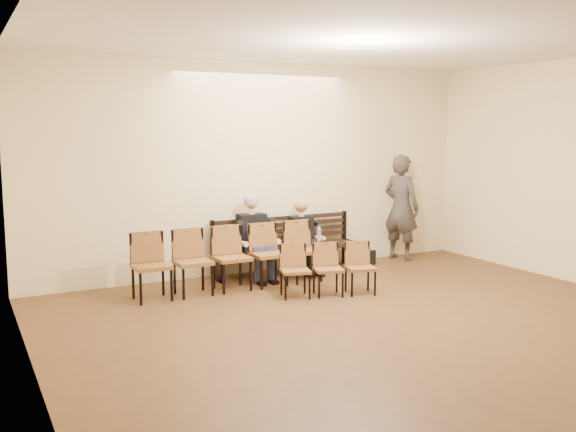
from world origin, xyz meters
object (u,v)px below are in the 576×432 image
Objects in this scene: seated_man at (254,237)px; water_bottle at (319,241)px; seated_woman at (304,241)px; passerby at (401,199)px; chair_row_front at (232,258)px; bench at (287,259)px; bag at (365,258)px; chair_row_back at (328,270)px; laptop at (255,245)px.

seated_man is 1.09m from water_bottle.
passerby is at bearing 4.08° from seated_woman.
passerby reaches higher than chair_row_front.
water_bottle reaches higher than bench.
chair_row_front reaches higher than bag.
chair_row_front reaches higher than water_bottle.
passerby is 1.62× the size of chair_row_back.
passerby is (2.39, 0.03, 0.89)m from bench.
bag is 0.12× the size of chair_row_front.
passerby is 3.79m from chair_row_front.
laptop reaches higher than bag.
seated_man is 0.46× the size of chair_row_front.
chair_row_front is (-2.78, -0.53, 0.35)m from bag.
bag is at bearing -4.65° from bench.
seated_woman is at bearing 74.33° from passerby.
laptop is 1.34× the size of water_bottle.
water_bottle is at bearing -7.78° from laptop.
seated_woman is 0.49× the size of passerby.
bench is 7.89× the size of laptop.
seated_man is 5.51× the size of water_bottle.
bench is 1.46m from chair_row_front.
bench is 0.88× the size of chair_row_front.
laptop reaches higher than bench.
water_bottle is at bearing 81.56° from chair_row_back.
bench is 0.43m from seated_woman.
laptop is at bearing 127.77° from chair_row_back.
bag is 2.85m from chair_row_front.
seated_woman reaches higher than chair_row_front.
chair_row_front is at bearing -139.06° from seated_man.
chair_row_front is at bearing -169.23° from bag.
seated_man reaches higher than bench.
seated_man is at bearing 73.11° from passerby.
laptop is at bearing -176.86° from bag.
bench reaches higher than bag.
seated_man is 1.59m from chair_row_back.
seated_man reaches higher than bag.
water_bottle is 0.70× the size of bag.
bag is (2.16, -0.00, -0.55)m from seated_man.
bag is at bearing 57.71° from chair_row_back.
passerby reaches higher than water_bottle.
water_bottle is at bearing 82.15° from passerby.
chair_row_back is (-1.66, -1.48, 0.26)m from bag.
seated_woman is 1.55m from chair_row_back.
bag is at bearing -0.08° from seated_woman.
seated_woman reaches higher than bag.
laptop is 0.71m from chair_row_front.
seated_woman is at bearing -25.06° from bench.
bench is at bearing 26.37° from chair_row_front.
seated_man is at bearing 72.35° from laptop.
seated_woman is at bearing 90.18° from chair_row_back.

